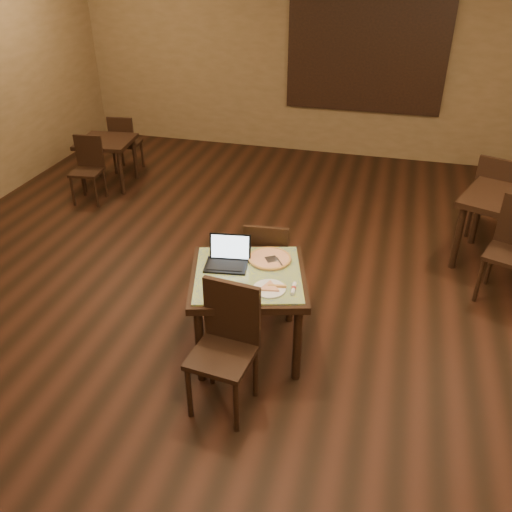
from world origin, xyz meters
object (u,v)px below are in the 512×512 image
(chair_main_far, at_px, (267,261))
(other_table_b, at_px, (107,148))
(tiled_table, at_px, (248,284))
(other_table_b_chair_far, at_px, (125,141))
(chair_main_near, at_px, (227,340))
(other_table_a, at_px, (506,210))
(other_table_b_chair_near, at_px, (88,165))
(other_table_a_chair_far, at_px, (495,193))
(pizza_pan, at_px, (270,260))
(laptop, at_px, (228,257))

(chair_main_far, distance_m, other_table_b, 3.67)
(tiled_table, distance_m, other_table_b_chair_far, 4.44)
(chair_main_near, xyz_separation_m, other_table_a, (2.18, 2.64, 0.08))
(other_table_b_chair_near, bearing_deg, chair_main_near, -53.18)
(other_table_a_chair_far, bearing_deg, other_table_b_chair_far, 12.20)
(pizza_pan, bearing_deg, other_table_a_chair_far, 49.41)
(chair_main_near, bearing_deg, pizza_pan, 89.06)
(chair_main_far, bearing_deg, other_table_b_chair_near, -36.67)
(chair_main_near, xyz_separation_m, other_table_b_chair_near, (-2.88, 3.02, -0.08))
(tiled_table, xyz_separation_m, pizza_pan, (0.12, 0.24, 0.11))
(laptop, distance_m, other_table_b, 3.87)
(other_table_a_chair_far, bearing_deg, tiled_table, 71.56)
(chair_main_far, xyz_separation_m, pizza_pan, (0.11, -0.38, 0.25))
(laptop, bearing_deg, other_table_a_chair_far, 38.30)
(pizza_pan, height_order, other_table_a, other_table_a)
(chair_main_near, height_order, other_table_b_chair_near, chair_main_near)
(pizza_pan, height_order, other_table_b_chair_far, other_table_b_chair_far)
(chair_main_far, relative_size, pizza_pan, 2.65)
(other_table_b_chair_near, distance_m, other_table_b_chair_far, 1.00)
(chair_main_near, bearing_deg, tiled_table, 97.35)
(pizza_pan, xyz_separation_m, other_table_a_chair_far, (2.04, 2.38, -0.19))
(laptop, height_order, other_table_b_chair_far, laptop)
(tiled_table, xyz_separation_m, other_table_b, (-2.86, 2.90, -0.11))
(chair_main_far, bearing_deg, pizza_pan, 101.78)
(other_table_b, height_order, other_table_b_chair_near, other_table_b_chair_near)
(other_table_b_chair_near, bearing_deg, laptop, -47.59)
(chair_main_near, height_order, pizza_pan, chair_main_near)
(chair_main_far, relative_size, other_table_b, 1.17)
(chair_main_far, distance_m, pizza_pan, 0.47)
(pizza_pan, height_order, other_table_a_chair_far, other_table_a_chair_far)
(other_table_a, xyz_separation_m, other_table_b_chair_far, (-5.04, 1.38, -0.17))
(chair_main_far, distance_m, other_table_a_chair_far, 2.94)
(chair_main_near, distance_m, laptop, 0.79)
(tiled_table, distance_m, other_table_a, 2.99)
(chair_main_far, bearing_deg, other_table_b_chair_far, -49.10)
(chair_main_near, bearing_deg, other_table_a, 56.81)
(other_table_a_chair_far, bearing_deg, pizza_pan, 70.47)
(laptop, height_order, pizza_pan, laptop)
(pizza_pan, distance_m, other_table_b, 4.00)
(other_table_a_chair_far, relative_size, other_table_b_chair_far, 1.18)
(other_table_a, relative_size, other_table_b_chair_far, 1.26)
(other_table_a, relative_size, other_table_b_chair_near, 1.26)
(tiled_table, distance_m, chair_main_far, 0.64)
(other_table_b, bearing_deg, tiled_table, -52.28)
(chair_main_far, distance_m, other_table_b_chair_near, 3.38)
(chair_main_near, relative_size, other_table_b_chair_near, 1.17)
(tiled_table, xyz_separation_m, other_table_a_chair_far, (2.16, 2.62, -0.09))
(chair_main_far, height_order, other_table_b, chair_main_far)
(tiled_table, relative_size, other_table_b_chair_far, 1.33)
(other_table_a, xyz_separation_m, other_table_b_chair_near, (-5.06, 0.38, -0.17))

